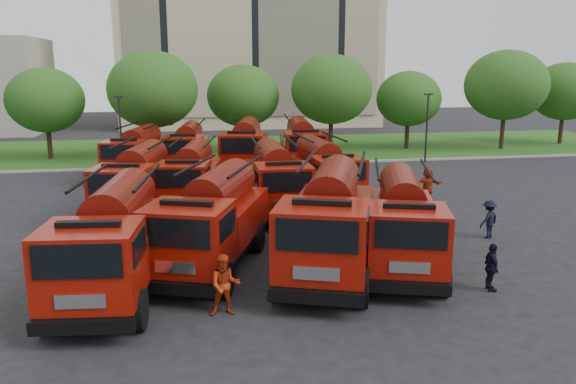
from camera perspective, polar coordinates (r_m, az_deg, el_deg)
name	(u,v)px	position (r m, az deg, el deg)	size (l,w,h in m)	color
ground	(322,237)	(23.84, 3.49, -4.63)	(140.00, 140.00, 0.00)	black
lawn	(253,149)	(48.93, -3.53, 4.43)	(70.00, 16.00, 0.12)	#154C14
curb	(266,164)	(40.99, -2.26, 2.84)	(70.00, 0.30, 0.14)	gray
apartment_building	(248,19)	(70.65, -4.06, 17.08)	(30.00, 14.18, 25.00)	#BEB28D
tree_1	(45,100)	(46.45, -23.42, 8.55)	(5.71, 5.71, 6.98)	#382314
tree_2	(153,89)	(43.75, -13.58, 10.09)	(6.72, 6.72, 8.22)	#382314
tree_3	(243,96)	(46.39, -4.57, 9.70)	(5.88, 5.88, 7.19)	#382314
tree_4	(331,89)	(46.08, 4.44, 10.35)	(6.55, 6.55, 8.01)	#382314
tree_5	(409,99)	(49.24, 12.15, 9.24)	(5.46, 5.46, 6.68)	#382314
tree_6	(506,85)	(51.40, 21.29, 10.08)	(6.89, 6.89, 8.42)	#382314
tree_7	(565,92)	(56.94, 26.32, 9.14)	(6.05, 6.05, 7.39)	#382314
lamp_post_0	(120,129)	(39.83, -16.66, 6.14)	(0.60, 0.25, 5.11)	black
lamp_post_1	(427,124)	(43.17, 13.94, 6.77)	(0.60, 0.25, 5.11)	black
fire_truck_0	(114,240)	(18.54, -17.29, -4.69)	(3.40, 7.82, 3.45)	black
fire_truck_1	(212,220)	(20.21, -7.70, -2.84)	(4.95, 7.93, 3.42)	black
fire_truck_2	(330,221)	(19.57, 4.27, -2.97)	(5.22, 8.39, 3.62)	black
fire_truck_3	(402,222)	(20.45, 11.52, -3.00)	(4.49, 7.61, 3.28)	black
fire_truck_4	(138,181)	(28.01, -15.03, 1.08)	(3.82, 7.58, 3.30)	black
fire_truck_5	(191,176)	(29.02, -9.83, 1.59)	(3.48, 7.23, 3.16)	black
fire_truck_6	(276,179)	(27.57, -1.23, 1.33)	(2.73, 7.26, 3.29)	black
fire_truck_7	(324,171)	(29.94, 3.63, 2.16)	(2.95, 7.24, 3.23)	black
fire_truck_8	(137,153)	(37.47, -15.08, 3.86)	(3.93, 7.38, 3.20)	black
fire_truck_9	(188,148)	(38.74, -10.14, 4.40)	(3.25, 7.33, 3.23)	black
fire_truck_10	(246,147)	(37.72, -4.33, 4.59)	(4.05, 8.14, 3.54)	black
fire_truck_11	(302,145)	(38.72, 1.41, 4.78)	(3.40, 7.87, 3.48)	black
firefighter_0	(433,275)	(20.34, 14.47, -8.14)	(0.63, 0.46, 1.72)	#A1290C
firefighter_1	(226,315)	(16.86, -6.34, -12.28)	(0.89, 0.49, 1.83)	#A1290C
firefighter_2	(490,291)	(19.52, 19.79, -9.41)	(0.93, 0.53, 1.59)	black
firefighter_3	(487,238)	(25.23, 19.59, -4.39)	(1.05, 0.54, 1.63)	black
firefighter_4	(172,245)	(23.32, -11.66, -5.28)	(0.89, 0.58, 1.83)	black
firefighter_5	(426,202)	(30.70, 13.89, -1.03)	(1.77, 0.76, 1.91)	#A1290C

